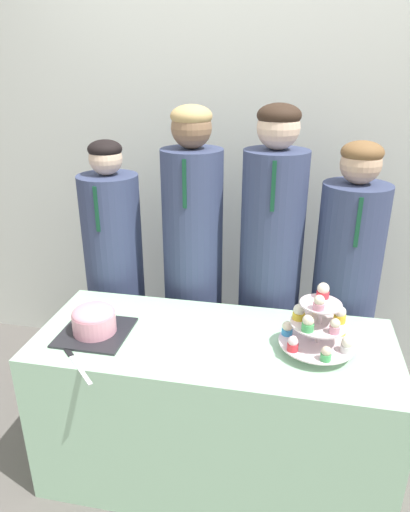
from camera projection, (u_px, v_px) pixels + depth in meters
The scene contains 9 objects.
wall_back at pixel (247, 142), 2.52m from camera, with size 9.00×0.06×2.70m.
table at pixel (213, 408), 1.99m from camera, with size 1.46×0.60×0.71m.
round_cake at pixel (94, 321), 1.86m from camera, with size 0.28×0.28×0.13m.
cake_knife at pixel (72, 357), 1.73m from camera, with size 0.22×0.21×0.01m.
cupcake_stand at pixel (319, 325), 1.72m from camera, with size 0.29×0.29×0.27m.
student_0 at pixel (116, 282), 2.45m from camera, with size 0.30×0.31×1.41m.
student_1 at pixel (193, 273), 2.34m from camera, with size 0.30×0.30×1.58m.
student_2 at pixel (269, 278), 2.27m from camera, with size 0.30×0.31×1.59m.
student_3 at pixel (343, 299), 2.23m from camera, with size 0.31×0.31×1.44m.
Camera 1 is at (0.27, -1.26, 1.73)m, focal length 32.00 mm.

